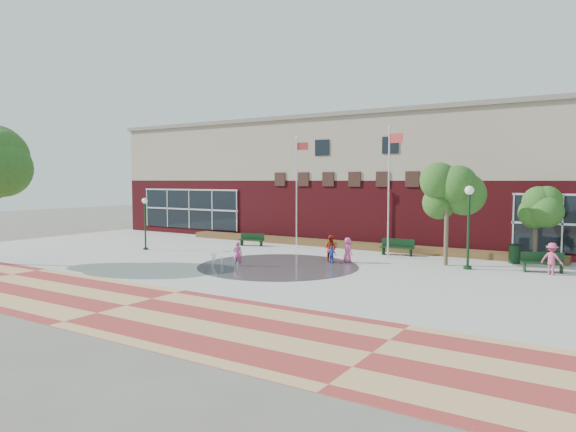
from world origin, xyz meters
The scene contains 23 objects.
ground centered at (0.00, 0.00, 0.00)m, with size 120.00×120.00×0.00m, color #666056.
plaza_concrete centered at (0.00, 4.00, 0.00)m, with size 46.00×18.00×0.01m, color #A8A8A0.
paver_band centered at (0.00, -7.00, 0.00)m, with size 46.00×6.00×0.01m, color #9C312C.
splash_pad centered at (0.00, 3.00, 0.00)m, with size 8.40×8.40×0.01m, color #383A3D.
library_building centered at (0.00, 17.48, 4.64)m, with size 44.40×10.40×9.20m.
flower_bed centered at (0.00, 11.60, 0.00)m, with size 26.00×1.20×0.40m, color maroon.
flagpole_left centered at (-3.01, 9.96, 4.13)m, with size 0.85×0.27×7.41m.
flagpole_right centered at (3.91, 8.70, 4.24)m, with size 0.93×0.22×7.59m.
lamp_left centered at (-10.81, 3.81, 2.10)m, with size 0.36×0.36×3.38m.
lamp_right centered at (8.65, 7.36, 2.64)m, with size 0.45×0.45×4.24m.
bench_left centered at (-6.12, 9.04, 0.28)m, with size 1.78×0.87×0.86m.
bench_mid centered at (3.93, 10.09, 0.32)m, with size 2.03×0.75×1.00m.
bench_right centered at (11.99, 8.39, 0.32)m, with size 2.05×1.07×0.99m.
trash_can centered at (10.37, 10.59, 0.54)m, with size 0.64×0.64×1.06m.
tree_mid centered at (7.39, 7.94, 3.88)m, with size 3.16×3.16×5.33m.
tree_small_right centered at (11.29, 11.17, 2.99)m, with size 2.40×2.40×4.10m.
water_jet_a centered at (-2.85, 1.22, 0.00)m, with size 0.34×0.34×0.67m, color white.
water_jet_b centered at (-2.80, 1.80, 0.00)m, with size 0.18×0.18×0.40m, color white.
child_splash centered at (-1.79, 1.88, 0.65)m, with size 0.48×0.31×1.31m, color #C84888.
adult_red centered at (1.70, 5.69, 0.76)m, with size 0.74×0.57×1.51m, color #AC2613.
adult_pink centered at (2.59, 6.03, 0.70)m, with size 0.68×0.44×1.40m, color #D54A8A.
child_blue centered at (2.04, 5.19, 0.49)m, with size 0.58×0.24×0.99m, color blue.
person_bench centered at (12.41, 7.88, 0.78)m, with size 1.00×0.58×1.55m, color #C94870.
Camera 1 is at (14.61, -19.31, 4.52)m, focal length 32.00 mm.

